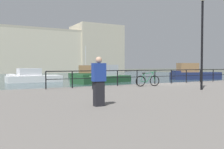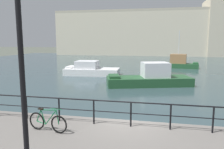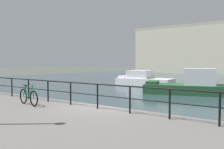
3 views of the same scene
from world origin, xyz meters
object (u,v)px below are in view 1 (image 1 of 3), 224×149
at_px(moored_blue_motorboat, 33,77).
at_px(moored_red_daysailer, 86,73).
at_px(quay_lamp_post, 202,31).
at_px(moored_white_yacht, 103,77).
at_px(harbor_building, 50,51).
at_px(moored_small_launch, 193,73).
at_px(mooring_bollard, 95,86).
at_px(parked_bicycle, 148,81).
at_px(standing_person, 99,81).

relative_size(moored_blue_motorboat, moored_red_daysailer, 1.06).
height_order(moored_red_daysailer, quay_lamp_post, quay_lamp_post).
bearing_deg(moored_blue_motorboat, moored_white_yacht, 142.69).
xyz_separation_m(harbor_building, moored_red_daysailer, (-1.16, -30.83, -5.61)).
bearing_deg(moored_red_daysailer, moored_small_launch, -43.96).
relative_size(harbor_building, mooring_bollard, 127.97).
distance_m(moored_blue_motorboat, quay_lamp_post, 23.06).
relative_size(moored_red_daysailer, mooring_bollard, 14.54).
xyz_separation_m(moored_blue_motorboat, mooring_bollard, (0.09, -18.94, 0.27)).
height_order(parked_bicycle, mooring_bollard, parked_bicycle).
bearing_deg(moored_red_daysailer, moored_blue_motorboat, -130.21).
distance_m(moored_white_yacht, moored_red_daysailer, 15.29).
bearing_deg(moored_blue_motorboat, mooring_bollard, 87.32).
bearing_deg(quay_lamp_post, moored_small_launch, 43.63).
bearing_deg(harbor_building, moored_blue_motorboat, -107.15).
xyz_separation_m(moored_small_launch, quay_lamp_post, (-17.40, -16.59, 3.16)).
distance_m(moored_small_launch, quay_lamp_post, 24.25).
xyz_separation_m(moored_white_yacht, moored_blue_motorboat, (-7.53, 5.15, -0.08)).
bearing_deg(quay_lamp_post, parked_bicycle, 110.51).
relative_size(moored_white_yacht, quay_lamp_post, 1.57).
bearing_deg(parked_bicycle, harbor_building, 91.30).
distance_m(parked_bicycle, quay_lamp_post, 4.67).
distance_m(moored_small_launch, moored_red_daysailer, 19.02).
relative_size(quay_lamp_post, standing_person, 3.16).
relative_size(moored_small_launch, quay_lamp_post, 1.47).
bearing_deg(moored_white_yacht, moored_red_daysailer, -121.24).
bearing_deg(standing_person, quay_lamp_post, 107.90).
height_order(moored_small_launch, moored_blue_motorboat, moored_small_launch).
bearing_deg(moored_blue_motorboat, quay_lamp_post, 100.46).
height_order(moored_small_launch, moored_red_daysailer, moored_red_daysailer).
xyz_separation_m(moored_blue_motorboat, quay_lamp_post, (5.29, -22.18, 3.40)).
xyz_separation_m(moored_red_daysailer, parked_bicycle, (-7.30, -28.47, 0.31)).
height_order(moored_blue_motorboat, parked_bicycle, moored_blue_motorboat).
relative_size(moored_small_launch, standing_person, 4.65).
distance_m(harbor_building, moored_white_yacht, 46.25).
height_order(moored_white_yacht, quay_lamp_post, quay_lamp_post).
bearing_deg(standing_person, moored_red_daysailer, 160.32).
height_order(moored_small_launch, standing_person, moored_small_launch).
xyz_separation_m(mooring_bollard, standing_person, (-2.31, -5.38, 0.64)).
distance_m(moored_small_launch, mooring_bollard, 26.25).
distance_m(parked_bicycle, mooring_bollard, 3.95).
relative_size(parked_bicycle, mooring_bollard, 3.99).
bearing_deg(mooring_bollard, parked_bicycle, 1.83).
bearing_deg(mooring_bollard, quay_lamp_post, -31.99).
bearing_deg(parked_bicycle, moored_red_daysailer, 85.04).
height_order(moored_blue_motorboat, mooring_bollard, moored_blue_motorboat).
relative_size(harbor_building, moored_red_daysailer, 8.80).
xyz_separation_m(moored_small_launch, mooring_bollard, (-22.60, -13.34, 0.03)).
relative_size(moored_small_launch, mooring_bollard, 17.85).
bearing_deg(quay_lamp_post, moored_blue_motorboat, 103.42).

